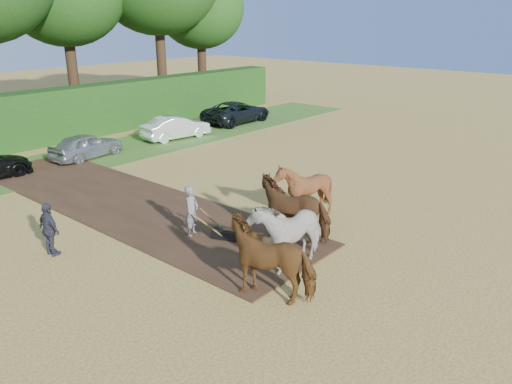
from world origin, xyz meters
TOP-DOWN VIEW (x-y plane):
  - ground at (0.00, 0.00)m, footprint 120.00×120.00m
  - earth_strip at (1.50, 7.00)m, footprint 4.50×17.00m
  - grass_verge at (0.00, 14.00)m, footprint 50.00×5.00m
  - spectator_far at (-2.64, 4.93)m, footprint 0.45×1.00m
  - plough_team at (2.38, -0.24)m, footprint 6.86×5.94m
  - parked_cars at (2.89, 14.23)m, footprint 32.02×2.81m

SIDE VIEW (x-z plane):
  - ground at x=0.00m, z-range 0.00..0.00m
  - grass_verge at x=0.00m, z-range 0.00..0.03m
  - earth_strip at x=1.50m, z-range 0.00..0.05m
  - parked_cars at x=2.89m, z-range -0.04..1.41m
  - spectator_far at x=-2.64m, z-range 0.00..1.68m
  - plough_team at x=2.38m, z-range -0.01..2.06m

